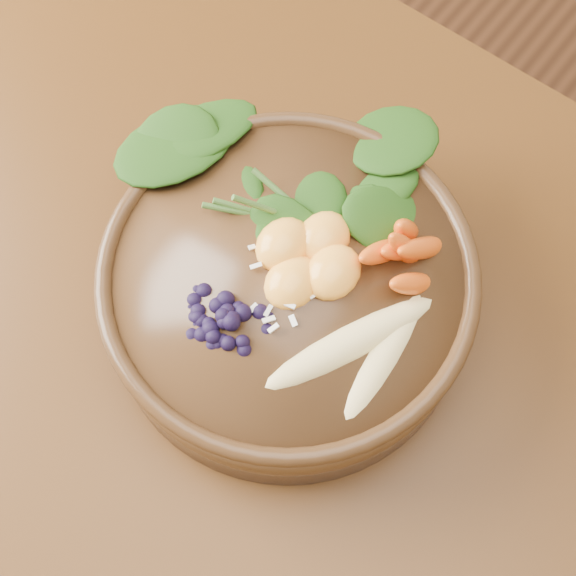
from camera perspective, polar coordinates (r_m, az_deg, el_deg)
name	(u,v)px	position (r m, az deg, el deg)	size (l,w,h in m)	color
ground	(321,560)	(1.43, 2.39, -18.75)	(4.00, 4.00, 0.00)	#381E0F
dining_table	(348,498)	(0.78, 4.30, -14.64)	(1.60, 0.90, 0.75)	#331C0C
stoneware_bowl	(288,293)	(0.69, 0.00, -0.33)	(0.31, 0.31, 0.08)	#472E19
kale_heap	(310,173)	(0.67, 1.55, 8.17)	(0.21, 0.18, 0.05)	#204711
carrot_cluster	(419,235)	(0.63, 9.29, 3.76)	(0.07, 0.07, 0.09)	orange
banana_halves	(369,342)	(0.62, 5.78, -3.87)	(0.10, 0.17, 0.03)	#E0CC84
mandarin_cluster	(308,251)	(0.64, 1.45, 2.68)	(0.09, 0.10, 0.03)	#FDA333
blueberry_pile	(226,313)	(0.62, -4.42, -1.79)	(0.15, 0.11, 0.04)	black
coconut_flakes	(269,288)	(0.64, -1.35, 0.03)	(0.10, 0.08, 0.01)	white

